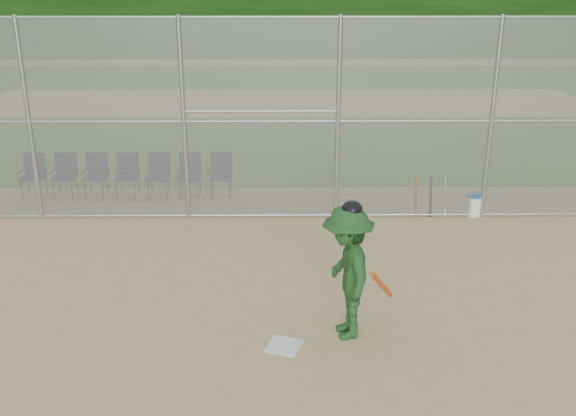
{
  "coord_description": "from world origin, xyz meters",
  "views": [
    {
      "loc": [
        -0.1,
        -7.31,
        4.61
      ],
      "look_at": [
        0.0,
        2.5,
        1.1
      ],
      "focal_mm": 40.0,
      "sensor_mm": 36.0,
      "label": 1
    }
  ],
  "objects_px": {
    "batter_at_plate": "(347,272)",
    "home_plate": "(284,346)",
    "water_cooler": "(474,204)",
    "chair_0": "(33,176)"
  },
  "relations": [
    {
      "from": "batter_at_plate",
      "to": "home_plate",
      "type": "bearing_deg",
      "value": -159.56
    },
    {
      "from": "batter_at_plate",
      "to": "water_cooler",
      "type": "height_order",
      "value": "batter_at_plate"
    },
    {
      "from": "batter_at_plate",
      "to": "chair_0",
      "type": "height_order",
      "value": "batter_at_plate"
    },
    {
      "from": "water_cooler",
      "to": "chair_0",
      "type": "bearing_deg",
      "value": 172.5
    },
    {
      "from": "home_plate",
      "to": "chair_0",
      "type": "height_order",
      "value": "chair_0"
    },
    {
      "from": "batter_at_plate",
      "to": "chair_0",
      "type": "relative_size",
      "value": 2.02
    },
    {
      "from": "home_plate",
      "to": "batter_at_plate",
      "type": "height_order",
      "value": "batter_at_plate"
    },
    {
      "from": "water_cooler",
      "to": "batter_at_plate",
      "type": "bearing_deg",
      "value": -123.4
    },
    {
      "from": "home_plate",
      "to": "batter_at_plate",
      "type": "xyz_separation_m",
      "value": [
        0.84,
        0.31,
        0.93
      ]
    },
    {
      "from": "chair_0",
      "to": "home_plate",
      "type": "bearing_deg",
      "value": -48.44
    }
  ]
}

